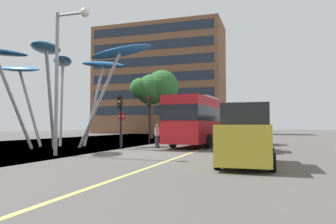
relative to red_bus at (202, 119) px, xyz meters
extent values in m
cube|color=#54514F|center=(-1.48, -7.61, -2.03)|extent=(120.00, 240.00, 0.10)
cube|color=#E0D666|center=(0.70, -7.61, -1.98)|extent=(0.16, 144.00, 0.01)
cube|color=red|center=(0.00, 0.00, -0.11)|extent=(3.26, 10.05, 3.03)
cube|color=black|center=(0.00, 0.00, 0.31)|extent=(3.30, 10.15, 0.97)
cube|color=yellow|center=(0.40, 4.86, 1.10)|extent=(1.36, 0.21, 0.36)
cube|color=#B2B2B7|center=(0.00, 0.00, 1.52)|extent=(2.13, 3.60, 0.24)
cylinder|color=black|center=(1.48, 2.95, -1.50)|extent=(0.36, 0.98, 0.96)
cylinder|color=black|center=(-0.98, 3.15, -1.50)|extent=(0.36, 0.98, 0.96)
cylinder|color=black|center=(1.01, -2.81, -1.50)|extent=(0.36, 0.98, 0.96)
cylinder|color=black|center=(-1.45, -2.61, -1.50)|extent=(0.36, 0.98, 0.96)
cylinder|color=#9EA0A5|center=(-5.90, -4.73, 1.16)|extent=(3.22, 0.33, 6.37)
ellipsoid|color=#2D7FD1|center=(-4.38, -4.79, 4.30)|extent=(4.42, 1.48, 0.97)
cylinder|color=#9EA0A5|center=(-7.51, -2.67, 1.08)|extent=(1.17, 1.40, 6.17)
ellipsoid|color=#2D7FD1|center=(-7.07, -2.11, 4.14)|extent=(3.08, 3.44, 0.70)
cylinder|color=#9EA0A5|center=(-10.19, -2.90, 1.33)|extent=(1.59, 2.22, 6.69)
ellipsoid|color=#4CA3E5|center=(-10.85, -1.92, 4.65)|extent=(3.21, 3.82, 0.50)
cylinder|color=#9EA0A5|center=(-11.73, -4.50, 0.87)|extent=(2.30, 0.29, 5.77)
ellipsoid|color=#4299E0|center=(-12.79, -4.46, 3.72)|extent=(3.77, 1.37, 0.99)
cylinder|color=#9EA0A5|center=(-10.45, -7.40, 1.00)|extent=(1.34, 2.41, 6.04)
cylinder|color=#9EA0A5|center=(-8.06, -6.93, 1.04)|extent=(1.07, 2.19, 6.11)
ellipsoid|color=#4299E0|center=(-7.65, -7.90, 4.07)|extent=(2.59, 3.46, 0.49)
cylinder|color=black|center=(-4.32, -4.74, -0.27)|extent=(0.12, 0.12, 3.42)
cube|color=black|center=(-4.32, -4.88, 1.04)|extent=(0.28, 0.24, 0.80)
sphere|color=#390706|center=(-4.32, -5.01, 1.30)|extent=(0.18, 0.18, 0.18)
sphere|color=orange|center=(-4.32, -5.01, 1.04)|extent=(0.18, 0.18, 0.18)
sphere|color=black|center=(-4.32, -5.01, 0.78)|extent=(0.18, 0.18, 0.18)
cylinder|color=black|center=(-4.44, 0.74, -0.05)|extent=(0.12, 0.12, 3.87)
cube|color=black|center=(-4.44, 0.60, 1.49)|extent=(0.28, 0.24, 0.80)
sphere|color=red|center=(-4.44, 0.47, 1.75)|extent=(0.18, 0.18, 0.18)
sphere|color=#3A2707|center=(-4.44, 0.47, 1.49)|extent=(0.18, 0.18, 0.18)
sphere|color=black|center=(-4.44, 0.47, 1.23)|extent=(0.18, 0.18, 0.18)
cylinder|color=black|center=(-4.36, 3.29, -0.35)|extent=(0.12, 0.12, 3.26)
cube|color=black|center=(-4.36, 3.15, 0.88)|extent=(0.28, 0.24, 0.80)
sphere|color=#390706|center=(-4.36, 3.02, 1.14)|extent=(0.18, 0.18, 0.18)
sphere|color=orange|center=(-4.36, 3.02, 0.88)|extent=(0.18, 0.18, 0.18)
sphere|color=black|center=(-4.36, 3.02, 0.62)|extent=(0.18, 0.18, 0.18)
cube|color=gold|center=(3.99, -11.15, -1.14)|extent=(1.77, 4.56, 1.33)
cube|color=black|center=(3.99, -11.15, -0.09)|extent=(1.63, 2.51, 0.76)
cylinder|color=black|center=(4.87, -9.73, -1.68)|extent=(0.20, 0.60, 0.60)
cylinder|color=black|center=(3.10, -9.73, -1.68)|extent=(0.20, 0.60, 0.60)
cylinder|color=black|center=(4.87, -12.56, -1.68)|extent=(0.20, 0.60, 0.60)
cylinder|color=black|center=(3.10, -12.56, -1.68)|extent=(0.20, 0.60, 0.60)
cube|color=black|center=(3.56, -4.00, -1.18)|extent=(1.83, 3.88, 1.23)
cube|color=black|center=(3.56, -4.00, -0.20)|extent=(1.68, 2.13, 0.74)
cylinder|color=black|center=(4.47, -2.80, -1.68)|extent=(0.20, 0.60, 0.60)
cylinder|color=black|center=(2.65, -2.80, -1.68)|extent=(0.20, 0.60, 0.60)
cylinder|color=black|center=(4.47, -5.21, -1.68)|extent=(0.20, 0.60, 0.60)
cylinder|color=black|center=(2.65, -5.21, -1.68)|extent=(0.20, 0.60, 0.60)
cube|color=maroon|center=(3.61, 2.87, -1.15)|extent=(1.82, 3.96, 1.31)
cube|color=black|center=(3.61, 2.87, -0.08)|extent=(1.67, 2.18, 0.82)
cylinder|color=black|center=(4.52, 4.10, -1.68)|extent=(0.20, 0.60, 0.60)
cylinder|color=black|center=(2.70, 4.10, -1.68)|extent=(0.20, 0.60, 0.60)
cylinder|color=black|center=(4.52, 1.64, -1.68)|extent=(0.20, 0.60, 0.60)
cylinder|color=black|center=(2.70, 1.64, -1.68)|extent=(0.20, 0.60, 0.60)
cylinder|color=gray|center=(-5.38, -9.89, 1.63)|extent=(0.18, 0.18, 7.21)
cylinder|color=gray|center=(-4.59, -9.89, 5.08)|extent=(1.59, 0.12, 0.12)
sphere|color=silver|center=(-3.79, -9.89, 5.08)|extent=(0.44, 0.44, 0.44)
cylinder|color=brown|center=(-8.58, 12.10, -0.01)|extent=(0.51, 0.51, 3.93)
sphere|color=#2D6B2D|center=(-9.77, 11.61, 3.98)|extent=(2.51, 2.51, 2.51)
sphere|color=#2D6B2D|center=(-9.42, 13.11, 3.47)|extent=(2.45, 2.45, 2.45)
sphere|color=#2D6B2D|center=(-8.60, 12.41, 3.92)|extent=(3.66, 3.66, 3.66)
sphere|color=#2D6B2D|center=(-7.44, 12.86, 4.27)|extent=(3.96, 3.96, 3.96)
cylinder|color=#2D3342|center=(-2.35, -3.30, -1.57)|extent=(0.29, 0.29, 0.81)
cylinder|color=#B2A89E|center=(-2.35, -3.30, -0.89)|extent=(0.34, 0.34, 0.57)
sphere|color=#937056|center=(-2.35, -3.30, -0.49)|extent=(0.22, 0.22, 0.22)
cylinder|color=gray|center=(-4.96, -3.31, -0.76)|extent=(0.08, 0.08, 2.44)
cylinder|color=red|center=(-4.96, -3.34, 0.16)|extent=(0.60, 0.03, 0.60)
cube|color=white|center=(-4.96, -3.37, 0.16)|extent=(0.40, 0.04, 0.11)
cube|color=brown|center=(-16.20, 36.90, 8.72)|extent=(25.59, 10.03, 21.41)
cube|color=#1E2838|center=(-16.20, 31.87, 2.45)|extent=(24.05, 0.08, 1.71)
cube|color=#1E2838|center=(-16.20, 31.87, 5.51)|extent=(24.05, 0.08, 1.71)
cube|color=#1E2838|center=(-16.20, 31.87, 8.57)|extent=(24.05, 0.08, 1.71)
cube|color=#1E2838|center=(-16.20, 31.87, 11.63)|extent=(24.05, 0.08, 1.71)
cube|color=#1E2838|center=(-16.20, 31.87, 14.69)|extent=(24.05, 0.08, 1.71)
cube|color=#1E2838|center=(-16.20, 31.87, 17.75)|extent=(24.05, 0.08, 1.71)
camera|label=1|loc=(4.75, -23.28, -0.51)|focal=33.85mm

